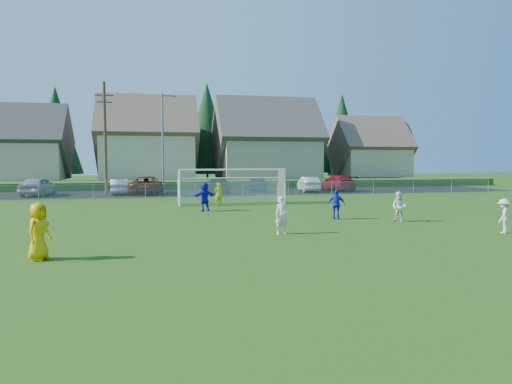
% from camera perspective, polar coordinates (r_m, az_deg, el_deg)
% --- Properties ---
extents(ground, '(160.00, 160.00, 0.00)m').
position_cam_1_polar(ground, '(16.86, 6.00, -6.65)').
color(ground, '#193D0C').
rests_on(ground, ground).
extents(asphalt_lot, '(60.00, 60.00, 0.00)m').
position_cam_1_polar(asphalt_lot, '(43.63, -5.61, -0.05)').
color(asphalt_lot, black).
rests_on(asphalt_lot, ground).
extents(grass_embankment, '(70.00, 6.00, 0.80)m').
position_cam_1_polar(grass_embankment, '(51.04, -6.65, 0.98)').
color(grass_embankment, '#1E420F').
rests_on(grass_embankment, ground).
extents(soccer_ball, '(0.22, 0.22, 0.22)m').
position_cam_1_polar(soccer_ball, '(21.65, 2.89, -3.95)').
color(soccer_ball, white).
rests_on(soccer_ball, ground).
extents(referee, '(0.88, 1.03, 1.80)m').
position_cam_1_polar(referee, '(15.74, -25.53, -4.48)').
color(referee, '#F1AF04').
rests_on(referee, ground).
extents(player_white_a, '(0.60, 0.42, 1.58)m').
position_cam_1_polar(player_white_a, '(19.20, 3.24, -2.93)').
color(player_white_a, silver).
rests_on(player_white_a, ground).
extents(player_white_b, '(0.89, 0.94, 1.53)m').
position_cam_1_polar(player_white_b, '(24.01, 17.45, -1.77)').
color(player_white_b, silver).
rests_on(player_white_b, ground).
extents(player_white_c, '(1.09, 0.99, 1.47)m').
position_cam_1_polar(player_white_c, '(22.11, 28.57, -2.64)').
color(player_white_c, silver).
rests_on(player_white_c, ground).
extents(player_blue_a, '(0.99, 0.78, 1.56)m').
position_cam_1_polar(player_blue_a, '(24.28, 10.04, -1.54)').
color(player_blue_a, '#1217B0').
rests_on(player_blue_a, ground).
extents(player_blue_b, '(1.68, 1.22, 1.75)m').
position_cam_1_polar(player_blue_b, '(27.89, -6.43, -0.58)').
color(player_blue_b, '#1217B0').
rests_on(player_blue_b, ground).
extents(goalkeeper, '(0.59, 0.41, 1.54)m').
position_cam_1_polar(goalkeeper, '(31.34, -4.72, -0.26)').
color(goalkeeper, '#D3EA1B').
rests_on(goalkeeper, ground).
extents(car_a, '(2.52, 5.03, 1.64)m').
position_cam_1_polar(car_a, '(43.69, -25.58, 0.65)').
color(car_a, '#A0A3A8').
rests_on(car_a, ground).
extents(car_b, '(1.77, 4.26, 1.37)m').
position_cam_1_polar(car_b, '(43.00, -16.73, 0.64)').
color(car_b, silver).
rests_on(car_b, ground).
extents(car_c, '(3.08, 5.96, 1.61)m').
position_cam_1_polar(car_c, '(42.78, -13.49, 0.85)').
color(car_c, '#65160B').
rests_on(car_c, ground).
extents(car_d, '(2.36, 5.22, 1.48)m').
position_cam_1_polar(car_d, '(42.53, -4.85, 0.84)').
color(car_d, black).
rests_on(car_d, ground).
extents(car_e, '(1.96, 4.33, 1.44)m').
position_cam_1_polar(car_e, '(44.58, 0.11, 0.98)').
color(car_e, '#171E50').
rests_on(car_e, ground).
extents(car_f, '(2.09, 4.56, 1.45)m').
position_cam_1_polar(car_f, '(44.83, 6.58, 0.97)').
color(car_f, silver).
rests_on(car_f, ground).
extents(car_g, '(2.41, 5.47, 1.56)m').
position_cam_1_polar(car_g, '(46.53, 10.08, 1.12)').
color(car_g, maroon).
rests_on(car_g, ground).
extents(soccer_goal, '(7.42, 1.90, 2.50)m').
position_cam_1_polar(soccer_goal, '(32.22, -3.13, 1.39)').
color(soccer_goal, white).
rests_on(soccer_goal, ground).
extents(chainlink_fence, '(52.06, 0.06, 1.20)m').
position_cam_1_polar(chainlink_fence, '(38.15, -4.60, 0.30)').
color(chainlink_fence, gray).
rests_on(chainlink_fence, ground).
extents(streetlight, '(1.38, 0.18, 9.00)m').
position_cam_1_polar(streetlight, '(41.74, -11.51, 6.34)').
color(streetlight, slate).
rests_on(streetlight, ground).
extents(utility_pole, '(1.60, 0.26, 10.00)m').
position_cam_1_polar(utility_pole, '(42.94, -18.34, 6.56)').
color(utility_pole, '#473321').
rests_on(utility_pole, ground).
extents(houses_row, '(53.90, 11.45, 13.27)m').
position_cam_1_polar(houses_row, '(58.76, -5.54, 8.16)').
color(houses_row, tan).
rests_on(houses_row, ground).
extents(tree_row, '(65.98, 12.36, 13.80)m').
position_cam_1_polar(tree_row, '(64.85, -7.05, 7.38)').
color(tree_row, '#382616').
rests_on(tree_row, ground).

